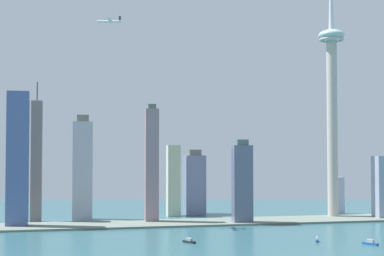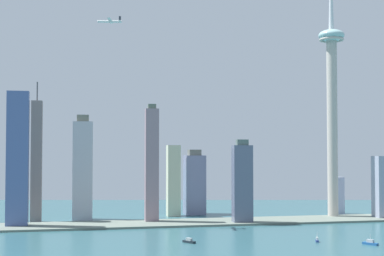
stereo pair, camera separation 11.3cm
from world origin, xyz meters
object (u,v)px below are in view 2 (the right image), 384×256
object	(u,v)px
airplane	(110,21)
boat_3	(317,240)
skyscraper_2	(173,180)
skyscraper_4	(194,184)
boat_2	(189,241)
skyscraper_0	(384,187)
boat_0	(370,243)
skyscraper_8	(152,165)
skyscraper_6	(18,159)
skyscraper_7	(336,195)
skyscraper_11	(242,183)
skyscraper_9	(82,169)
skyscraper_3	(36,161)
observation_tower	(332,86)

from	to	relation	value
airplane	boat_3	bearing A→B (deg)	149.40
skyscraper_2	boat_3	world-z (taller)	skyscraper_2
skyscraper_2	skyscraper_4	world-z (taller)	skyscraper_2
boat_2	skyscraper_0	bearing A→B (deg)	81.30
skyscraper_4	boat_0	distance (m)	300.70
skyscraper_8	skyscraper_6	bearing A→B (deg)	-176.18
skyscraper_4	skyscraper_7	world-z (taller)	skyscraper_4
skyscraper_6	skyscraper_2	bearing A→B (deg)	21.94
skyscraper_4	skyscraper_7	size ratio (longest dim) A/B	1.74
skyscraper_2	skyscraper_11	bearing A→B (deg)	-56.10
skyscraper_6	boat_3	size ratio (longest dim) A/B	15.67
skyscraper_8	skyscraper_9	xyz separation A→B (m)	(-80.18, 48.72, -6.41)
skyscraper_4	skyscraper_9	xyz separation A→B (m)	(-149.38, -32.69, 21.33)
airplane	skyscraper_4	bearing A→B (deg)	-131.34
boat_0	skyscraper_7	bearing A→B (deg)	128.95
skyscraper_6	skyscraper_11	world-z (taller)	skyscraper_6
skyscraper_8	skyscraper_9	size ratio (longest dim) A/B	1.09
skyscraper_8	skyscraper_9	world-z (taller)	skyscraper_8
skyscraper_4	skyscraper_8	world-z (taller)	skyscraper_8
skyscraper_3	skyscraper_7	size ratio (longest dim) A/B	3.38
skyscraper_3	skyscraper_8	size ratio (longest dim) A/B	1.19
skyscraper_4	boat_0	xyz separation A→B (m)	(104.11, -279.35, -39.33)
skyscraper_0	boat_0	distance (m)	217.20
observation_tower	skyscraper_6	distance (m)	398.10
skyscraper_6	airplane	world-z (taller)	airplane
skyscraper_2	skyscraper_3	xyz separation A→B (m)	(-172.55, -30.15, 26.61)
observation_tower	skyscraper_9	distance (m)	334.71
skyscraper_11	boat_0	world-z (taller)	skyscraper_11
observation_tower	boat_2	xyz separation A→B (m)	(-220.17, -159.27, -166.76)
skyscraper_4	skyscraper_8	distance (m)	110.39
observation_tower	skyscraper_2	world-z (taller)	observation_tower
skyscraper_6	skyscraper_11	bearing A→B (deg)	-4.53
skyscraper_3	skyscraper_9	distance (m)	57.01
observation_tower	skyscraper_0	distance (m)	143.20
airplane	skyscraper_9	bearing A→B (deg)	-55.88
skyscraper_3	skyscraper_9	xyz separation A→B (m)	(54.62, 12.41, -10.60)
skyscraper_7	skyscraper_2	bearing A→B (deg)	174.47
skyscraper_3	airplane	world-z (taller)	airplane
skyscraper_2	skyscraper_8	bearing A→B (deg)	-119.60
skyscraper_4	skyscraper_11	world-z (taller)	skyscraper_11
skyscraper_6	skyscraper_9	xyz separation A→B (m)	(72.36, 58.90, -13.71)
observation_tower	boat_0	distance (m)	270.14
skyscraper_3	boat_0	distance (m)	393.55
skyscraper_6	skyscraper_11	xyz separation A→B (m)	(255.39, -20.24, -28.91)
skyscraper_2	skyscraper_4	xyz separation A→B (m)	(31.45, 14.95, -5.33)
observation_tower	boat_3	bearing A→B (deg)	-119.63
skyscraper_9	airplane	size ratio (longest dim) A/B	4.40
skyscraper_3	skyscraper_6	size ratio (longest dim) A/B	1.11
skyscraper_0	boat_0	world-z (taller)	skyscraper_0
observation_tower	skyscraper_6	bearing A→B (deg)	-177.65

